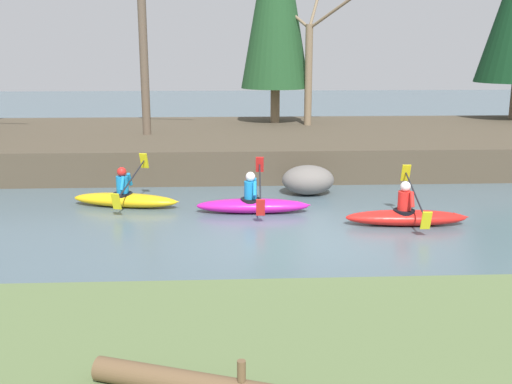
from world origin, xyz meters
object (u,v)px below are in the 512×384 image
at_px(kayaker_lead, 407,215).
at_px(boulder_midstream, 308,180).
at_px(kayaker_middle, 254,204).
at_px(kayaker_trailing, 126,198).

xyz_separation_m(kayaker_lead, boulder_midstream, (-1.83, 3.01, 0.18)).
relative_size(kayaker_middle, kayaker_trailing, 1.00).
bearing_deg(boulder_midstream, kayaker_lead, -58.70).
bearing_deg(boulder_midstream, kayaker_middle, -130.81).
distance_m(kayaker_lead, boulder_midstream, 3.52).
bearing_deg(kayaker_middle, kayaker_lead, -17.06).
distance_m(kayaker_middle, boulder_midstream, 2.39).
bearing_deg(boulder_midstream, kayaker_trailing, -167.06).
xyz_separation_m(kayaker_trailing, boulder_midstream, (4.72, 1.08, 0.18)).
height_order(kayaker_lead, kayaker_middle, same).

